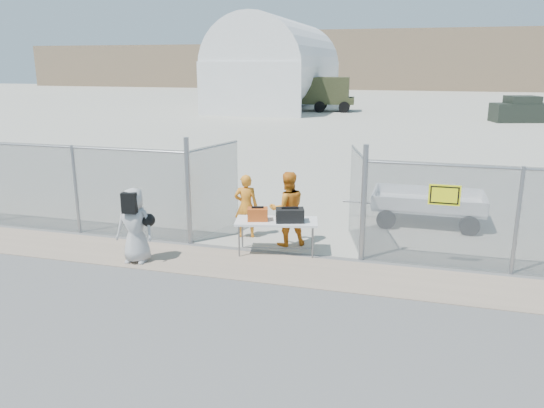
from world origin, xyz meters
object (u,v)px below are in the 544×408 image
(security_worker_left, at_px, (246,206))
(utility_trailer, at_px, (428,207))
(folding_table, at_px, (276,237))
(security_worker_right, at_px, (287,209))
(visitor, at_px, (135,225))

(security_worker_left, xyz_separation_m, utility_trailer, (4.24, 2.39, -0.33))
(folding_table, xyz_separation_m, security_worker_left, (-1.00, 0.88, 0.40))
(folding_table, bearing_deg, utility_trailer, 33.28)
(security_worker_right, xyz_separation_m, visitor, (-2.83, -1.92, -0.06))
(security_worker_left, bearing_deg, visitor, 37.82)
(visitor, bearing_deg, utility_trailer, 31.30)
(folding_table, xyz_separation_m, security_worker_right, (0.10, 0.60, 0.49))
(security_worker_right, height_order, utility_trailer, security_worker_right)
(security_worker_left, height_order, utility_trailer, security_worker_left)
(visitor, xyz_separation_m, utility_trailer, (5.97, 4.59, -0.36))
(security_worker_left, relative_size, visitor, 0.96)
(security_worker_right, distance_m, utility_trailer, 4.14)
(security_worker_right, bearing_deg, folding_table, 52.64)
(security_worker_left, relative_size, utility_trailer, 0.42)
(folding_table, bearing_deg, security_worker_left, 126.58)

